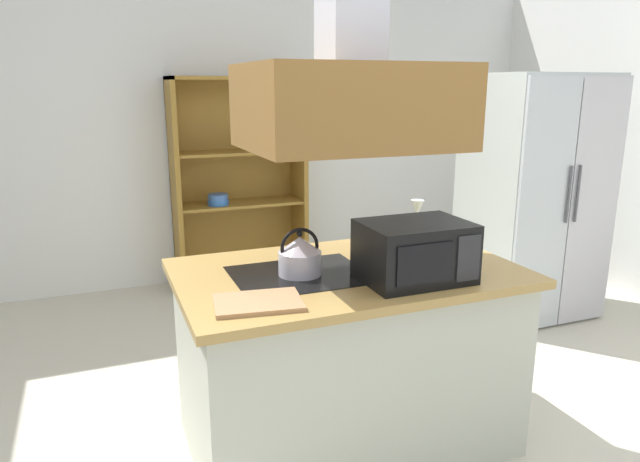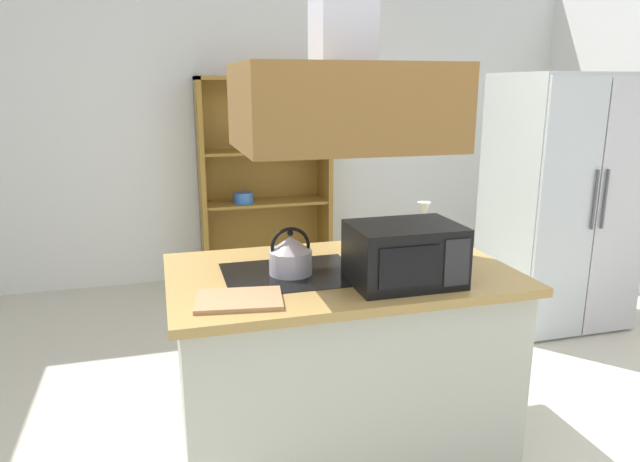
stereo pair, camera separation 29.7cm
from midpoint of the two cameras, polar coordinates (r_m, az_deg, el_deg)
The scene contains 11 objects.
ground_plane at distance 2.98m, azimuth 8.85°, elevation -21.56°, with size 7.80×7.80×0.00m, color beige.
wall_back at distance 5.30m, azimuth -4.29°, elevation 10.09°, with size 6.00×0.12×2.70m, color silver.
kitchen_island at distance 2.86m, azimuth 5.01°, elevation -12.43°, with size 1.58×0.98×0.90m.
range_hood at distance 2.55m, azimuth 5.66°, elevation 14.67°, with size 0.90×0.70×1.24m.
refrigerator at distance 4.60m, azimuth 24.36°, elevation 2.64°, with size 0.90×0.77×1.81m.
dish_cabinet at distance 5.15m, azimuth -3.90°, elevation 3.73°, with size 1.14×0.40×1.80m.
kettle at distance 2.59m, azimuth 0.35°, elevation -2.41°, with size 0.19×0.19×0.22m.
cutting_board at distance 2.30m, azimuth -4.35°, elevation -6.86°, with size 0.34×0.24×0.02m, color tan.
microwave at distance 2.52m, azimuth 11.72°, elevation -2.29°, with size 0.46×0.35×0.26m.
wine_glass_on_counter at distance 3.26m, azimuth 12.81°, elevation 1.85°, with size 0.08×0.08×0.21m.
fruit_bowl at distance 2.97m, azimuth 11.96°, elevation -1.44°, with size 0.22×0.22×0.14m.
Camera 2 is at (-0.92, -2.22, 1.74)m, focal length 32.36 mm.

